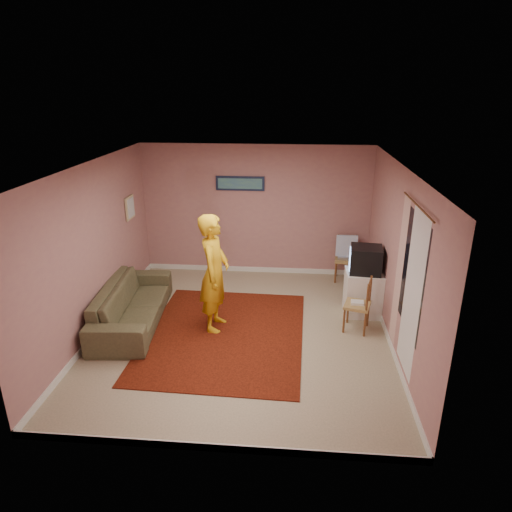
# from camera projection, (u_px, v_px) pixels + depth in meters

# --- Properties ---
(ground) EXTENTS (5.00, 5.00, 0.00)m
(ground) POSITION_uv_depth(u_px,v_px,m) (242.00, 332.00, 7.16)
(ground) COLOR tan
(ground) RESTS_ON ground
(wall_back) EXTENTS (4.50, 0.02, 2.60)m
(wall_back) POSITION_uv_depth(u_px,v_px,m) (256.00, 211.00, 9.03)
(wall_back) COLOR #AA7770
(wall_back) RESTS_ON ground
(wall_front) EXTENTS (4.50, 0.02, 2.60)m
(wall_front) POSITION_uv_depth(u_px,v_px,m) (211.00, 346.00, 4.37)
(wall_front) COLOR #AA7770
(wall_front) RESTS_ON ground
(wall_left) EXTENTS (0.02, 5.00, 2.60)m
(wall_left) POSITION_uv_depth(u_px,v_px,m) (93.00, 250.00, 6.88)
(wall_left) COLOR #AA7770
(wall_left) RESTS_ON ground
(wall_right) EXTENTS (0.02, 5.00, 2.60)m
(wall_right) POSITION_uv_depth(u_px,v_px,m) (397.00, 260.00, 6.52)
(wall_right) COLOR #AA7770
(wall_right) RESTS_ON ground
(ceiling) EXTENTS (4.50, 5.00, 0.02)m
(ceiling) POSITION_uv_depth(u_px,v_px,m) (240.00, 166.00, 6.24)
(ceiling) COLOR silver
(ceiling) RESTS_ON wall_back
(baseboard_back) EXTENTS (4.50, 0.02, 0.10)m
(baseboard_back) POSITION_uv_depth(u_px,v_px,m) (256.00, 269.00, 9.46)
(baseboard_back) COLOR silver
(baseboard_back) RESTS_ON ground
(baseboard_front) EXTENTS (4.50, 0.02, 0.10)m
(baseboard_front) POSITION_uv_depth(u_px,v_px,m) (215.00, 447.00, 4.82)
(baseboard_front) COLOR silver
(baseboard_front) RESTS_ON ground
(baseboard_left) EXTENTS (0.02, 5.00, 0.10)m
(baseboard_left) POSITION_uv_depth(u_px,v_px,m) (104.00, 323.00, 7.32)
(baseboard_left) COLOR silver
(baseboard_left) RESTS_ON ground
(baseboard_right) EXTENTS (0.02, 5.00, 0.10)m
(baseboard_right) POSITION_uv_depth(u_px,v_px,m) (387.00, 336.00, 6.96)
(baseboard_right) COLOR silver
(baseboard_right) RESTS_ON ground
(window) EXTENTS (0.01, 1.10, 1.50)m
(window) POSITION_uv_depth(u_px,v_px,m) (413.00, 274.00, 5.63)
(window) COLOR black
(window) RESTS_ON wall_right
(curtain_sheer) EXTENTS (0.01, 0.75, 2.10)m
(curtain_sheer) POSITION_uv_depth(u_px,v_px,m) (412.00, 294.00, 5.56)
(curtain_sheer) COLOR white
(curtain_sheer) RESTS_ON wall_right
(curtain_floral) EXTENTS (0.01, 0.35, 2.10)m
(curtain_floral) POSITION_uv_depth(u_px,v_px,m) (399.00, 272.00, 6.21)
(curtain_floral) COLOR beige
(curtain_floral) RESTS_ON wall_right
(curtain_rod) EXTENTS (0.02, 1.40, 0.02)m
(curtain_rod) POSITION_uv_depth(u_px,v_px,m) (418.00, 206.00, 5.33)
(curtain_rod) COLOR brown
(curtain_rod) RESTS_ON wall_right
(picture_back) EXTENTS (0.95, 0.04, 0.28)m
(picture_back) POSITION_uv_depth(u_px,v_px,m) (240.00, 183.00, 8.83)
(picture_back) COLOR #131B34
(picture_back) RESTS_ON wall_back
(picture_left) EXTENTS (0.04, 0.38, 0.42)m
(picture_left) POSITION_uv_depth(u_px,v_px,m) (130.00, 208.00, 8.28)
(picture_left) COLOR #C3B486
(picture_left) RESTS_ON wall_left
(area_rug) EXTENTS (2.48, 3.06, 0.02)m
(area_rug) POSITION_uv_depth(u_px,v_px,m) (225.00, 334.00, 7.09)
(area_rug) COLOR black
(area_rug) RESTS_ON ground
(tv_cabinet) EXTENTS (0.59, 0.54, 0.76)m
(tv_cabinet) POSITION_uv_depth(u_px,v_px,m) (363.00, 293.00, 7.63)
(tv_cabinet) COLOR white
(tv_cabinet) RESTS_ON ground
(crt_tv) EXTENTS (0.55, 0.50, 0.44)m
(crt_tv) POSITION_uv_depth(u_px,v_px,m) (366.00, 260.00, 7.42)
(crt_tv) COLOR black
(crt_tv) RESTS_ON tv_cabinet
(chair_a) EXTENTS (0.45, 0.43, 0.49)m
(chair_a) POSITION_uv_depth(u_px,v_px,m) (346.00, 254.00, 8.87)
(chair_a) COLOR #A4844F
(chair_a) RESTS_ON ground
(dvd_player) EXTENTS (0.33, 0.25, 0.05)m
(dvd_player) POSITION_uv_depth(u_px,v_px,m) (346.00, 257.00, 8.90)
(dvd_player) COLOR #A3A3A8
(dvd_player) RESTS_ON chair_a
(blue_throw) EXTENTS (0.40, 0.05, 0.42)m
(blue_throw) POSITION_uv_depth(u_px,v_px,m) (347.00, 246.00, 8.81)
(blue_throw) COLOR #9BC0FF
(blue_throw) RESTS_ON chair_a
(chair_b) EXTENTS (0.47, 0.48, 0.48)m
(chair_b) POSITION_uv_depth(u_px,v_px,m) (358.00, 299.00, 7.06)
(chair_b) COLOR #A4844F
(chair_b) RESTS_ON ground
(game_console) EXTENTS (0.21, 0.16, 0.04)m
(game_console) POSITION_uv_depth(u_px,v_px,m) (357.00, 303.00, 7.09)
(game_console) COLOR white
(game_console) RESTS_ON chair_b
(sofa) EXTENTS (1.07, 2.33, 0.66)m
(sofa) POSITION_uv_depth(u_px,v_px,m) (132.00, 304.00, 7.35)
(sofa) COLOR brown
(sofa) RESTS_ON ground
(person) EXTENTS (0.50, 0.71, 1.87)m
(person) POSITION_uv_depth(u_px,v_px,m) (214.00, 273.00, 6.99)
(person) COLOR gold
(person) RESTS_ON ground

